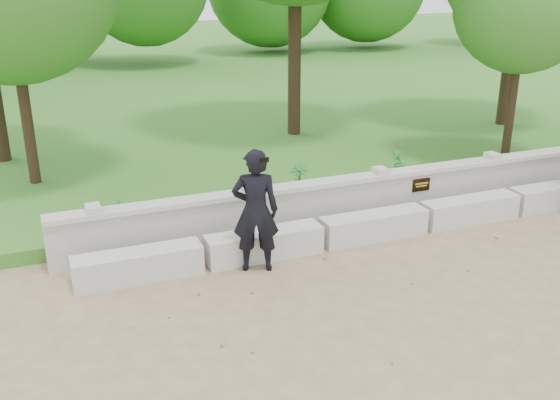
% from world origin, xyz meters
% --- Properties ---
extents(ground, '(80.00, 80.00, 0.00)m').
position_xyz_m(ground, '(0.00, 0.00, 0.00)').
color(ground, '#9E8560').
rests_on(ground, ground).
extents(lawn, '(40.00, 22.00, 0.25)m').
position_xyz_m(lawn, '(0.00, 14.00, 0.12)').
color(lawn, '#346C21').
rests_on(lawn, ground).
extents(concrete_bench, '(11.90, 0.45, 0.45)m').
position_xyz_m(concrete_bench, '(0.00, 1.90, 0.22)').
color(concrete_bench, beige).
rests_on(concrete_bench, ground).
extents(parapet_wall, '(12.50, 0.35, 0.90)m').
position_xyz_m(parapet_wall, '(0.00, 2.60, 0.46)').
color(parapet_wall, beige).
rests_on(parapet_wall, ground).
extents(man_main, '(0.81, 0.75, 1.92)m').
position_xyz_m(man_main, '(-3.27, 1.56, 0.96)').
color(man_main, black).
rests_on(man_main, ground).
extents(shrub_a, '(0.33, 0.29, 0.52)m').
position_xyz_m(shrub_a, '(-5.01, 3.37, 0.51)').
color(shrub_a, '#29792F').
rests_on(shrub_a, lawn).
extents(shrub_b, '(0.37, 0.37, 0.53)m').
position_xyz_m(shrub_b, '(0.86, 4.12, 0.51)').
color(shrub_b, '#29792F').
rests_on(shrub_b, lawn).
extents(shrub_d, '(0.49, 0.49, 0.65)m').
position_xyz_m(shrub_d, '(-1.65, 3.62, 0.58)').
color(shrub_d, '#29792F').
rests_on(shrub_d, lawn).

